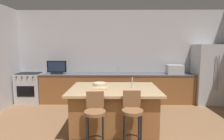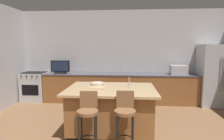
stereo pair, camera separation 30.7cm
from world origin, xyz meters
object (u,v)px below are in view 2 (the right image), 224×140
Objects in this scene: bar_stool_right at (125,117)px; cutting_board at (97,88)px; range_oven at (35,86)px; bar_stool_left at (88,117)px; fruit_bowl at (97,84)px; kitchen_island at (111,109)px; refrigerator at (215,75)px; tv_monitor at (60,67)px; microwave at (178,70)px.

bar_stool_right is 3.33× the size of cutting_board.
range_oven is 0.91× the size of bar_stool_left.
bar_stool_left is 3.63× the size of fruit_bowl.
kitchen_island is 5.78× the size of cutting_board.
tv_monitor is (-4.67, 0.01, 0.19)m from refrigerator.
bar_stool_right is at bearing -69.83° from kitchen_island.
tv_monitor is (-1.76, 1.98, 0.62)m from kitchen_island.
tv_monitor reaches higher than microwave.
bar_stool_left is at bearing -139.05° from refrigerator.
kitchen_island is 0.53m from cutting_board.
bar_stool_right is 1.00m from cutting_board.
bar_stool_right is 1.16m from fruit_bowl.
kitchen_island is 1.73× the size of bar_stool_right.
kitchen_island is 2.72m from tv_monitor.
range_oven is at bearing 125.32° from bar_stool_left.
bar_stool_left reaches higher than kitchen_island.
fruit_bowl reaches higher than kitchen_island.
kitchen_island is 0.85m from bar_stool_right.
range_oven reaches higher than kitchen_island.
cutting_board is at bearing -83.79° from fruit_bowl.
range_oven is at bearing 138.74° from cutting_board.
fruit_bowl is at bearing -38.86° from range_oven.
microwave is at bearing 41.00° from fruit_bowl.
bar_stool_left is 1.03m from fruit_bowl.
fruit_bowl is at bearing 86.11° from bar_stool_left.
refrigerator is 3.78m from cutting_board.
kitchen_island is 0.89m from bar_stool_left.
fruit_bowl reaches higher than cutting_board.
bar_stool_left is at bearing -89.90° from fruit_bowl.
tv_monitor reaches higher than range_oven.
bar_stool_right reaches higher than bar_stool_left.
microwave reaches higher than bar_stool_left.
kitchen_island is 2.82m from microwave.
range_oven is 3.04m from fruit_bowl.
tv_monitor is at bearing 128.44° from fruit_bowl.
microwave is at bearing 0.01° from range_oven.
microwave is 2.87m from fruit_bowl.
tv_monitor is at bearing 179.88° from refrigerator.
fruit_bowl is 0.19m from cutting_board.
tv_monitor is at bearing 113.43° from bar_stool_left.
refrigerator reaches higher than bar_stool_left.
range_oven is 4.54m from microwave.
microwave reaches higher than bar_stool_right.
kitchen_island is 3.67× the size of microwave.
cutting_board is at bearing 84.68° from bar_stool_left.
microwave is 0.82× the size of tv_monitor.
range_oven is (-2.64, 2.04, -0.01)m from kitchen_island.
bar_stool_left is at bearing -177.09° from bar_stool_right.
range_oven is 1.56× the size of tv_monitor.
microwave reaches higher than fruit_bowl.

